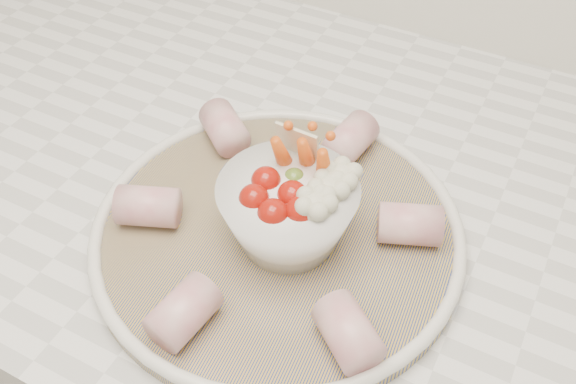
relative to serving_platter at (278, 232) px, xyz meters
The scene contains 3 objects.
serving_platter is the anchor object (origin of this frame).
veggie_bowl 0.05m from the serving_platter, 13.31° to the right, with size 0.12×0.12×0.10m.
cured_meat_rolls 0.02m from the serving_platter, 91.79° to the right, with size 0.28×0.31×0.04m.
Camera 1 is at (0.13, 1.02, 1.38)m, focal length 40.00 mm.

